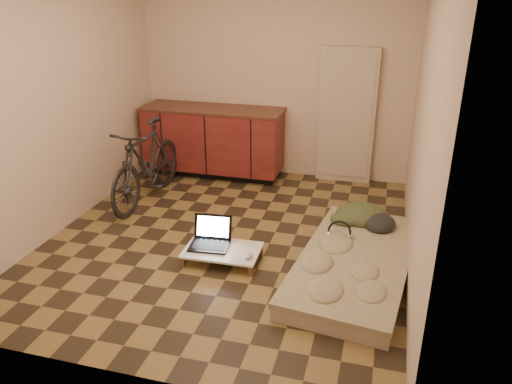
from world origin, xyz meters
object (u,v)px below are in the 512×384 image
(bicycle, at_px, (146,159))
(futon, at_px, (355,264))
(lap_desk, at_px, (222,251))
(laptop, at_px, (211,239))

(bicycle, height_order, futon, bicycle)
(bicycle, bearing_deg, lap_desk, -38.38)
(bicycle, bearing_deg, futon, -19.36)
(lap_desk, distance_m, laptop, 0.17)
(lap_desk, bearing_deg, bicycle, 138.19)
(lap_desk, bearing_deg, futon, 3.95)
(lap_desk, bearing_deg, laptop, 153.35)
(bicycle, distance_m, laptop, 1.58)
(bicycle, distance_m, futon, 2.72)
(futon, xyz_separation_m, laptop, (-1.35, -0.06, 0.08))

